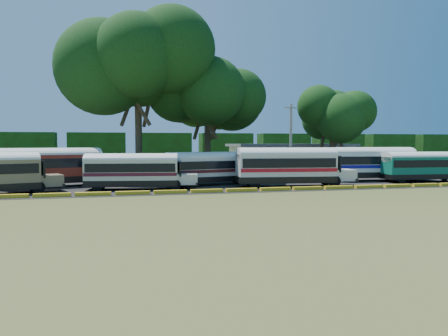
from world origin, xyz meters
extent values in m
plane|color=#314617|center=(0.00, 0.00, 0.00)|extent=(160.00, 160.00, 0.00)
cube|color=black|center=(1.00, 12.00, 0.01)|extent=(64.00, 24.00, 0.02)
cube|color=gold|center=(-16.50, 1.00, 0.15)|extent=(2.70, 0.45, 0.30)
cube|color=gold|center=(-13.50, 1.00, 0.15)|extent=(2.70, 0.45, 0.30)
cube|color=gold|center=(-10.50, 1.00, 0.15)|extent=(2.70, 0.45, 0.30)
cube|color=gold|center=(-7.50, 1.00, 0.15)|extent=(2.70, 0.45, 0.30)
cube|color=gold|center=(-4.50, 1.00, 0.15)|extent=(2.70, 0.45, 0.30)
cube|color=gold|center=(-1.50, 1.00, 0.15)|extent=(2.70, 0.45, 0.30)
cube|color=gold|center=(1.50, 1.00, 0.15)|extent=(2.70, 0.45, 0.30)
cube|color=gold|center=(4.50, 1.00, 0.15)|extent=(2.70, 0.45, 0.30)
cube|color=gold|center=(7.50, 1.00, 0.15)|extent=(2.70, 0.45, 0.30)
cube|color=gold|center=(10.50, 1.00, 0.15)|extent=(2.70, 0.45, 0.30)
cube|color=gold|center=(13.50, 1.00, 0.15)|extent=(2.70, 0.45, 0.30)
cube|color=gold|center=(16.50, 1.00, 0.15)|extent=(2.70, 0.45, 0.30)
cube|color=gold|center=(19.50, 1.00, 0.15)|extent=(2.70, 0.45, 0.30)
cube|color=silver|center=(18.00, 30.00, 1.80)|extent=(18.00, 8.00, 3.60)
cube|color=#55595D|center=(18.00, 30.00, 3.80)|extent=(19.00, 9.00, 0.40)
cube|color=black|center=(-24.00, 48.00, 3.00)|extent=(10.00, 4.00, 6.00)
cube|color=black|center=(-12.00, 48.00, 3.00)|extent=(10.00, 4.00, 6.00)
cube|color=black|center=(0.00, 48.00, 3.00)|extent=(10.00, 4.00, 6.00)
cube|color=black|center=(12.00, 48.00, 3.00)|extent=(10.00, 4.00, 6.00)
cube|color=black|center=(24.00, 48.00, 3.00)|extent=(10.00, 4.00, 6.00)
cube|color=black|center=(36.00, 48.00, 3.00)|extent=(10.00, 4.00, 6.00)
cube|color=black|center=(48.00, 48.00, 3.00)|extent=(10.00, 4.00, 6.00)
cube|color=black|center=(60.00, 48.00, 3.00)|extent=(10.00, 4.00, 6.00)
cylinder|color=black|center=(-14.87, 3.62, 0.51)|extent=(1.05, 0.62, 1.01)
cylinder|color=black|center=(-15.63, 5.66, 0.51)|extent=(1.05, 0.62, 1.01)
cube|color=#806B4C|center=(-14.20, 5.03, 0.96)|extent=(2.49, 2.73, 0.96)
cube|color=black|center=(-14.80, 4.80, 1.96)|extent=(0.96, 2.24, 1.39)
cube|color=black|center=(-13.39, 5.33, 0.56)|extent=(1.04, 2.39, 0.30)
cylinder|color=black|center=(-10.24, 9.37, 0.55)|extent=(1.14, 0.66, 1.10)
cylinder|color=black|center=(-11.02, 11.60, 0.55)|extent=(1.14, 0.66, 1.10)
cylinder|color=black|center=(-17.33, 6.90, 0.55)|extent=(1.14, 0.66, 1.10)
cylinder|color=black|center=(-18.11, 9.13, 0.55)|extent=(1.14, 0.66, 1.10)
cube|color=black|center=(-14.70, 9.07, 0.72)|extent=(9.46, 5.59, 0.61)
cube|color=maroon|center=(-14.70, 9.07, 2.03)|extent=(9.46, 5.59, 2.02)
cube|color=black|center=(-14.70, 9.07, 2.27)|extent=(9.14, 5.53, 0.85)
ellipsoid|color=silver|center=(-14.70, 9.07, 3.04)|extent=(9.46, 5.59, 1.24)
cube|color=maroon|center=(-9.48, 10.89, 1.05)|extent=(2.68, 2.95, 1.05)
cube|color=black|center=(-10.14, 10.66, 2.13)|extent=(0.99, 2.45, 1.52)
cube|color=black|center=(-8.59, 11.20, 0.61)|extent=(1.08, 2.62, 0.33)
cylinder|color=black|center=(-3.81, 3.35, 0.48)|extent=(1.00, 0.41, 0.97)
cylinder|color=black|center=(-3.50, 5.39, 0.48)|extent=(1.00, 0.41, 0.97)
cylinder|color=black|center=(-10.32, 4.33, 0.48)|extent=(1.00, 0.41, 0.97)
cylinder|color=black|center=(-10.01, 6.38, 0.48)|extent=(1.00, 0.41, 0.97)
cube|color=black|center=(-7.39, 4.93, 0.63)|extent=(8.21, 3.58, 0.53)
cube|color=beige|center=(-7.39, 4.93, 1.78)|extent=(8.21, 3.58, 1.77)
cube|color=black|center=(-7.39, 4.93, 1.99)|extent=(7.90, 3.59, 0.74)
cube|color=#4C1322|center=(-7.39, 4.93, 1.42)|extent=(8.14, 3.61, 0.29)
ellipsoid|color=silver|center=(-7.39, 4.93, 2.66)|extent=(8.21, 3.58, 1.09)
cube|color=beige|center=(-2.60, 4.21, 0.92)|extent=(2.04, 2.37, 0.92)
cube|color=black|center=(-3.20, 4.30, 1.86)|extent=(0.48, 2.22, 1.33)
cube|color=black|center=(-1.79, 4.09, 0.53)|extent=(0.53, 2.37, 0.29)
cube|color=black|center=(-11.26, 5.52, 0.53)|extent=(0.53, 2.37, 0.29)
cylinder|color=black|center=(3.74, 7.39, 0.49)|extent=(1.02, 0.51, 0.98)
cylinder|color=black|center=(3.21, 9.42, 0.49)|extent=(1.02, 0.51, 0.98)
cylinder|color=black|center=(-2.71, 5.71, 0.49)|extent=(1.02, 0.51, 0.98)
cylinder|color=black|center=(-3.24, 7.74, 0.49)|extent=(1.02, 0.51, 0.98)
cube|color=black|center=(-0.23, 7.44, 0.64)|extent=(8.39, 4.39, 0.54)
cube|color=silver|center=(-0.23, 7.44, 1.80)|extent=(8.39, 4.39, 1.79)
cube|color=black|center=(-0.23, 7.44, 2.01)|extent=(8.10, 4.37, 0.75)
cube|color=#4E1415|center=(-0.23, 7.44, 1.44)|extent=(8.33, 4.41, 0.29)
ellipsoid|color=silver|center=(-0.23, 7.44, 2.70)|extent=(8.39, 4.39, 1.10)
cube|color=silver|center=(4.52, 8.67, 0.93)|extent=(2.25, 2.53, 0.93)
cube|color=black|center=(3.92, 8.52, 1.89)|extent=(0.71, 2.22, 1.35)
cube|color=black|center=(5.32, 8.88, 0.54)|extent=(0.77, 2.37, 0.29)
cube|color=black|center=(-4.07, 6.44, 0.54)|extent=(0.77, 2.37, 0.29)
cylinder|color=black|center=(10.93, 2.58, 0.56)|extent=(1.14, 0.43, 1.11)
cylinder|color=black|center=(11.18, 4.94, 0.56)|extent=(1.14, 0.43, 1.11)
cylinder|color=black|center=(3.41, 3.37, 0.56)|extent=(1.14, 0.43, 1.11)
cylinder|color=black|center=(3.66, 5.74, 0.56)|extent=(1.14, 0.43, 1.11)
cube|color=black|center=(6.75, 4.22, 0.72)|extent=(9.36, 3.72, 0.61)
cube|color=silver|center=(6.75, 4.22, 2.04)|extent=(9.36, 3.72, 2.04)
cube|color=black|center=(6.75, 4.22, 2.29)|extent=(9.01, 3.75, 0.86)
cube|color=#AC111C|center=(6.75, 4.22, 1.63)|extent=(9.28, 3.76, 0.33)
ellipsoid|color=silver|center=(6.75, 4.22, 3.06)|extent=(9.36, 3.72, 1.25)
cube|color=silver|center=(12.28, 3.63, 1.06)|extent=(2.25, 2.64, 1.06)
cube|color=black|center=(11.58, 3.71, 2.14)|extent=(0.43, 2.56, 1.53)
cube|color=black|center=(13.22, 3.53, 0.61)|extent=(0.49, 2.73, 0.33)
cube|color=black|center=(2.26, 4.69, 0.61)|extent=(0.49, 2.73, 0.33)
cylinder|color=black|center=(22.46, 6.52, 0.55)|extent=(1.12, 0.38, 1.11)
cylinder|color=black|center=(22.61, 8.89, 0.55)|extent=(1.12, 0.38, 1.11)
cylinder|color=black|center=(14.95, 7.00, 0.55)|extent=(1.12, 0.38, 1.11)
cylinder|color=black|center=(15.10, 9.36, 0.55)|extent=(1.12, 0.38, 1.11)
cube|color=black|center=(18.23, 7.98, 0.72)|extent=(9.23, 3.33, 0.61)
cube|color=white|center=(18.23, 7.98, 2.03)|extent=(9.23, 3.33, 2.02)
cube|color=black|center=(18.23, 7.98, 2.27)|extent=(8.87, 3.38, 0.85)
cube|color=#100E8C|center=(18.23, 7.98, 1.62)|extent=(9.14, 3.37, 0.33)
ellipsoid|color=silver|center=(18.23, 7.98, 3.04)|extent=(9.23, 3.33, 1.24)
cube|color=white|center=(23.75, 7.63, 1.05)|extent=(2.14, 2.55, 1.05)
cube|color=black|center=(23.05, 7.67, 2.13)|extent=(0.33, 2.55, 1.52)
cube|color=black|center=(24.69, 7.57, 0.61)|extent=(0.37, 2.72, 0.33)
cube|color=black|center=(13.76, 8.26, 0.61)|extent=(0.37, 2.72, 0.33)
cylinder|color=black|center=(26.12, 6.26, 0.48)|extent=(0.98, 0.32, 0.96)
cylinder|color=black|center=(19.47, 4.51, 0.48)|extent=(0.98, 0.32, 0.96)
cylinder|color=black|center=(19.57, 6.57, 0.48)|extent=(0.98, 0.32, 0.96)
cube|color=black|center=(22.31, 5.41, 0.63)|extent=(8.02, 2.79, 0.53)
cube|color=#0E6A4E|center=(22.31, 5.41, 1.77)|extent=(8.02, 2.79, 1.76)
cube|color=black|center=(22.31, 5.41, 1.98)|extent=(7.70, 2.84, 0.74)
ellipsoid|color=silver|center=(22.31, 5.41, 2.65)|extent=(8.02, 2.79, 1.08)
cube|color=black|center=(18.41, 5.60, 0.53)|extent=(0.29, 2.37, 0.29)
cylinder|color=#372B1B|center=(-6.14, 17.67, 4.65)|extent=(0.80, 0.80, 9.30)
cylinder|color=#372B1B|center=(-4.92, 18.12, 8.64)|extent=(1.54, 3.24, 5.26)
cylinder|color=#372B1B|center=(-7.14, 18.51, 8.64)|extent=(2.45, 2.80, 5.26)
cylinder|color=#372B1B|center=(-6.37, 16.39, 8.64)|extent=(3.32, 1.00, 5.26)
ellipsoid|color=black|center=(-6.14, 17.67, 13.46)|extent=(14.10, 14.10, 10.34)
cylinder|color=#372B1B|center=(2.58, 20.19, 3.53)|extent=(0.80, 0.80, 7.06)
cylinder|color=#372B1B|center=(3.80, 20.64, 6.55)|extent=(1.30, 2.58, 4.04)
cylinder|color=#372B1B|center=(1.59, 21.03, 6.55)|extent=(2.00, 2.26, 4.04)
cylinder|color=#372B1B|center=(2.36, 18.91, 6.55)|extent=(2.62, 0.88, 4.04)
ellipsoid|color=black|center=(2.58, 20.19, 10.33)|extent=(11.24, 11.24, 8.24)
cylinder|color=#372B1B|center=(20.16, 20.38, 2.76)|extent=(0.80, 0.80, 5.53)
cylinder|color=#372B1B|center=(21.38, 20.82, 5.13)|extent=(1.13, 2.13, 3.21)
cylinder|color=#372B1B|center=(19.17, 21.21, 5.13)|extent=(1.69, 1.90, 3.21)
cylinder|color=#372B1B|center=(19.94, 19.10, 5.13)|extent=(2.15, 0.80, 3.21)
ellipsoid|color=black|center=(20.16, 20.38, 8.20)|extent=(8.49, 8.49, 6.23)
cylinder|color=gray|center=(10.30, 11.54, 4.23)|extent=(0.30, 0.30, 8.46)
cube|color=gray|center=(10.30, 11.54, 8.04)|extent=(1.60, 0.12, 0.12)
camera|label=1|loc=(-8.76, -34.10, 4.09)|focal=35.00mm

